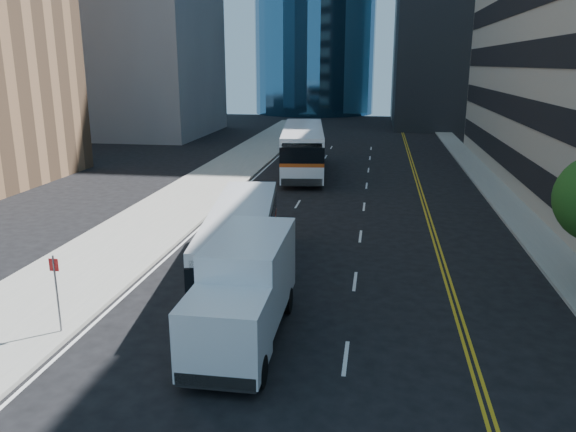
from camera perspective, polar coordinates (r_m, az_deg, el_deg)
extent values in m
plane|color=black|center=(15.17, 3.42, -17.73)|extent=(160.00, 160.00, 0.00)
cube|color=gray|center=(40.28, -7.91, 3.39)|extent=(5.00, 90.00, 0.15)
cube|color=gray|center=(39.34, 20.43, 2.29)|extent=(2.00, 90.00, 0.15)
cube|color=silver|center=(22.52, -4.74, -4.14)|extent=(3.72, 10.85, 0.98)
cube|color=red|center=(22.33, -4.77, -2.74)|extent=(3.74, 10.87, 0.20)
cube|color=black|center=(22.19, -4.80, -1.55)|extent=(3.74, 10.87, 0.80)
cube|color=silver|center=(22.01, -4.83, 0.11)|extent=(3.72, 10.85, 0.44)
cylinder|color=black|center=(19.85, -8.67, -8.11)|extent=(0.38, 0.91, 0.89)
cylinder|color=black|center=(19.60, -2.66, -8.25)|extent=(0.38, 0.91, 0.89)
cylinder|color=black|center=(25.42, -6.37, -2.74)|extent=(0.38, 0.91, 0.89)
cylinder|color=black|center=(25.23, -1.72, -2.79)|extent=(0.38, 0.91, 0.89)
cube|color=white|center=(43.86, 1.53, 5.76)|extent=(4.59, 13.85, 1.25)
cube|color=#C14712|center=(43.74, 1.53, 6.71)|extent=(4.61, 13.88, 0.25)
cube|color=black|center=(43.66, 1.54, 7.52)|extent=(4.61, 13.88, 1.02)
cube|color=white|center=(43.55, 1.55, 8.62)|extent=(4.59, 13.85, 0.57)
cylinder|color=black|center=(39.97, -0.49, 4.16)|extent=(0.48, 1.17, 1.13)
cylinder|color=black|center=(39.94, 3.40, 4.13)|extent=(0.48, 1.17, 1.13)
cylinder|color=black|center=(47.54, -0.07, 5.95)|extent=(0.48, 1.17, 1.13)
cylinder|color=black|center=(47.52, 3.21, 5.92)|extent=(0.48, 1.17, 1.13)
cube|color=white|center=(15.22, -6.48, -11.87)|extent=(2.23, 2.05, 1.94)
cube|color=black|center=(14.30, -7.46, -12.12)|extent=(2.02, 0.07, 1.02)
cube|color=white|center=(17.86, -3.82, -5.64)|extent=(2.24, 4.45, 2.40)
cube|color=black|center=(17.51, -4.47, -11.05)|extent=(1.65, 6.11, 0.23)
cylinder|color=black|center=(15.76, -10.15, -14.72)|extent=(0.26, 0.89, 0.89)
cylinder|color=black|center=(15.29, -2.85, -15.50)|extent=(0.26, 0.89, 0.89)
cylinder|color=black|center=(19.71, -5.81, -8.17)|extent=(0.26, 0.89, 0.89)
cylinder|color=black|center=(19.34, -0.06, -8.57)|extent=(0.26, 0.89, 0.89)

